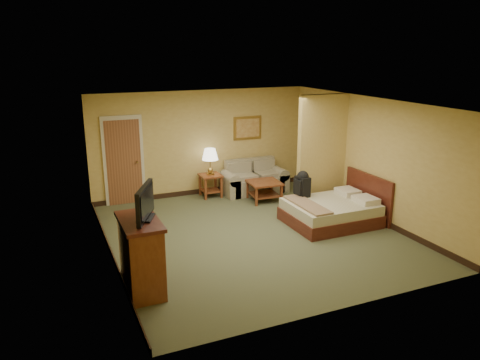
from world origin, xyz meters
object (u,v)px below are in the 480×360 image
dresser (141,255)px  bed (333,211)px  coffee_table (264,187)px  loveseat (254,182)px

dresser → bed: 4.49m
coffee_table → dresser: (-3.63, -3.16, 0.23)m
coffee_table → bed: bearing=-70.8°
bed → coffee_table: bearing=109.2°
bed → dresser: bearing=-164.0°
loveseat → bed: bearing=-77.3°
dresser → coffee_table: bearing=41.1°
loveseat → dresser: dresser is taller
bed → loveseat: bearing=102.7°
loveseat → dresser: bearing=-133.5°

